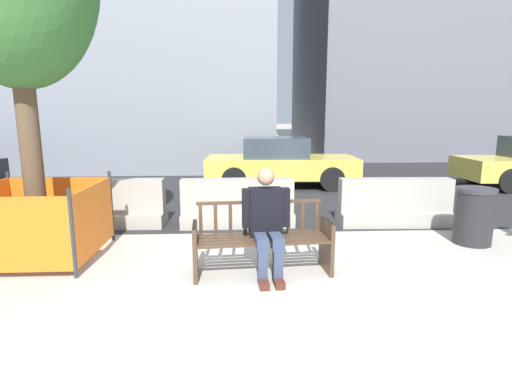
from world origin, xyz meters
TOP-DOWN VIEW (x-y plane):
  - ground_plane at (0.00, 0.00)m, footprint 200.00×200.00m
  - street_asphalt at (0.00, 8.70)m, footprint 120.00×12.00m
  - street_bench at (-0.00, 0.96)m, footprint 1.72×0.65m
  - seated_person at (0.05, 0.91)m, footprint 0.59×0.74m
  - jersey_barrier_centre at (-0.29, 3.23)m, footprint 2.01×0.72m
  - jersey_barrier_left at (-2.60, 3.30)m, footprint 2.01×0.71m
  - jersey_barrier_right at (2.54, 3.12)m, footprint 2.02×0.74m
  - construction_fence at (-3.03, 1.67)m, footprint 1.57×1.57m
  - car_taxi_near at (0.91, 7.26)m, footprint 4.19×2.00m
  - trash_bin at (3.31, 1.96)m, footprint 0.58×0.58m

SIDE VIEW (x-z plane):
  - ground_plane at x=0.00m, z-range 0.00..0.00m
  - street_asphalt at x=0.00m, z-range 0.00..0.01m
  - jersey_barrier_centre at x=-0.29m, z-range -0.08..0.76m
  - jersey_barrier_left at x=-2.60m, z-range -0.08..0.76m
  - jersey_barrier_right at x=2.54m, z-range -0.08..0.76m
  - street_bench at x=0.00m, z-range -0.04..0.84m
  - trash_bin at x=3.31m, z-range 0.00..0.87m
  - construction_fence at x=-3.03m, z-range 0.00..1.10m
  - car_taxi_near at x=0.91m, z-range -0.02..1.35m
  - seated_person at x=0.05m, z-range 0.03..1.35m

